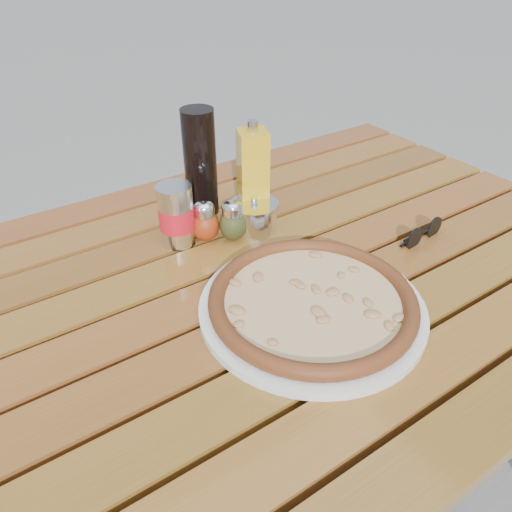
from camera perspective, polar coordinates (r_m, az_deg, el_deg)
ground at (r=1.46m, az=0.49°, el=-26.53°), size 60.00×60.00×0.00m
table at (r=0.92m, az=0.70°, el=-5.99°), size 1.40×0.90×0.75m
plate at (r=0.80m, az=6.39°, el=-5.89°), size 0.46×0.46×0.01m
pizza at (r=0.79m, az=6.47°, el=-5.03°), size 0.44×0.44×0.03m
pepper_shaker at (r=0.96m, az=-5.86°, el=3.93°), size 0.07×0.07×0.08m
oregano_shaker at (r=0.96m, az=-2.64°, el=4.02°), size 0.05×0.05×0.08m
dark_bottle at (r=1.03m, az=-6.39°, el=10.51°), size 0.08×0.08×0.22m
soda_can at (r=0.95m, az=-9.08°, el=4.59°), size 0.08×0.08×0.12m
olive_oil_cruet at (r=0.99m, az=-0.36°, el=9.05°), size 0.07×0.07×0.21m
parmesan_tin at (r=0.99m, az=-0.22°, el=4.61°), size 0.11×0.11×0.07m
sunglasses at (r=1.02m, az=18.55°, el=2.47°), size 0.11×0.03×0.04m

